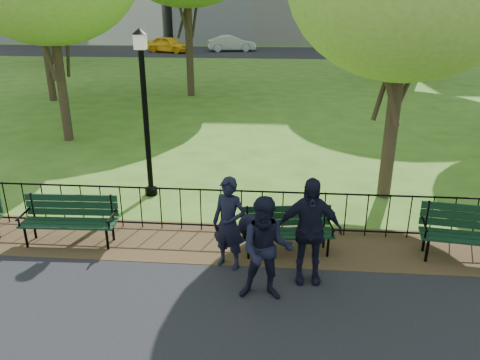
# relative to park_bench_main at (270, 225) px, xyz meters

# --- Properties ---
(ground) EXTENTS (120.00, 120.00, 0.00)m
(ground) POSITION_rel_park_bench_main_xyz_m (-0.37, -1.19, -0.58)
(ground) COLOR #375D18
(dirt_strip) EXTENTS (60.00, 1.60, 0.01)m
(dirt_strip) POSITION_rel_park_bench_main_xyz_m (-0.37, 0.31, -0.56)
(dirt_strip) COLOR #382917
(dirt_strip) RESTS_ON ground
(far_street) EXTENTS (70.00, 9.00, 0.01)m
(far_street) POSITION_rel_park_bench_main_xyz_m (-0.37, 33.81, -0.57)
(far_street) COLOR black
(far_street) RESTS_ON ground
(iron_fence) EXTENTS (24.06, 0.06, 1.00)m
(iron_fence) POSITION_rel_park_bench_main_xyz_m (-0.37, 0.81, -0.08)
(iron_fence) COLOR black
(iron_fence) RESTS_ON ground
(park_bench_main) EXTENTS (1.72, 0.72, 0.92)m
(park_bench_main) POSITION_rel_park_bench_main_xyz_m (0.00, 0.00, 0.00)
(park_bench_main) COLOR black
(park_bench_main) RESTS_ON ground
(park_bench_left_a) EXTENTS (1.77, 0.61, 0.99)m
(park_bench_left_a) POSITION_rel_park_bench_main_xyz_m (-3.73, 0.15, -0.01)
(park_bench_left_a) COLOR black
(park_bench_left_a) RESTS_ON ground
(park_bench_right_a) EXTENTS (1.92, 0.82, 1.05)m
(park_bench_right_a) POSITION_rel_park_bench_main_xyz_m (3.58, 0.13, 0.03)
(park_bench_right_a) COLOR black
(park_bench_right_a) RESTS_ON ground
(lamppost) EXTENTS (0.34, 0.34, 3.75)m
(lamppost) POSITION_rel_park_bench_main_xyz_m (-2.84, 2.52, 1.47)
(lamppost) COLOR black
(lamppost) RESTS_ON ground
(person_left) EXTENTS (0.69, 0.58, 1.62)m
(person_left) POSITION_rel_park_bench_main_xyz_m (-0.68, -0.47, 0.24)
(person_left) COLOR black
(person_left) RESTS_ON asphalt_path
(person_mid) EXTENTS (0.81, 0.43, 1.66)m
(person_mid) POSITION_rel_park_bench_main_xyz_m (-0.03, -1.33, 0.27)
(person_mid) COLOR black
(person_mid) RESTS_ON asphalt_path
(person_right) EXTENTS (1.06, 0.47, 1.78)m
(person_right) POSITION_rel_park_bench_main_xyz_m (0.62, -0.78, 0.33)
(person_right) COLOR black
(person_right) RESTS_ON asphalt_path
(taxi) EXTENTS (4.21, 2.96, 1.33)m
(taxi) POSITION_rel_park_bench_main_xyz_m (-9.37, 32.95, 0.10)
(taxi) COLOR yellow
(taxi) RESTS_ON far_street
(sedan_silver) EXTENTS (4.31, 2.19, 1.36)m
(sedan_silver) POSITION_rel_park_bench_main_xyz_m (-4.15, 34.28, 0.11)
(sedan_silver) COLOR #B9BBC1
(sedan_silver) RESTS_ON far_street
(sedan_dark) EXTENTS (5.44, 3.41, 1.47)m
(sedan_dark) POSITION_rel_park_bench_main_xyz_m (11.21, 33.76, 0.17)
(sedan_dark) COLOR black
(sedan_dark) RESTS_ON far_street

